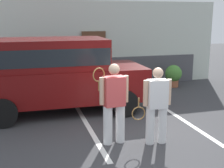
{
  "coord_description": "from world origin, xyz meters",
  "views": [
    {
      "loc": [
        -2.29,
        -5.49,
        2.64
      ],
      "look_at": [
        -0.33,
        1.2,
        1.05
      ],
      "focal_mm": 47.75,
      "sensor_mm": 36.0,
      "label": 1
    }
  ],
  "objects_px": {
    "tennis_player_woman": "(157,105)",
    "potted_plant_by_porch": "(173,75)",
    "tennis_player_man": "(114,103)",
    "parked_suv": "(58,71)"
  },
  "relations": [
    {
      "from": "parked_suv",
      "to": "tennis_player_man",
      "type": "xyz_separation_m",
      "value": [
        0.86,
        -2.55,
        -0.25
      ]
    },
    {
      "from": "tennis_player_man",
      "to": "tennis_player_woman",
      "type": "xyz_separation_m",
      "value": [
        0.85,
        -0.26,
        -0.05
      ]
    },
    {
      "from": "potted_plant_by_porch",
      "to": "parked_suv",
      "type": "bearing_deg",
      "value": -158.34
    },
    {
      "from": "tennis_player_man",
      "to": "parked_suv",
      "type": "bearing_deg",
      "value": -76.77
    },
    {
      "from": "tennis_player_woman",
      "to": "potted_plant_by_porch",
      "type": "relative_size",
      "value": 1.95
    },
    {
      "from": "potted_plant_by_porch",
      "to": "tennis_player_man",
      "type": "bearing_deg",
      "value": -130.18
    },
    {
      "from": "tennis_player_woman",
      "to": "parked_suv",
      "type": "bearing_deg",
      "value": -54.79
    },
    {
      "from": "parked_suv",
      "to": "tennis_player_man",
      "type": "relative_size",
      "value": 2.72
    },
    {
      "from": "parked_suv",
      "to": "tennis_player_woman",
      "type": "distance_m",
      "value": 3.3
    },
    {
      "from": "tennis_player_woman",
      "to": "tennis_player_man",
      "type": "bearing_deg",
      "value": -13.0
    }
  ]
}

